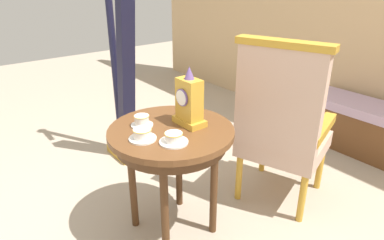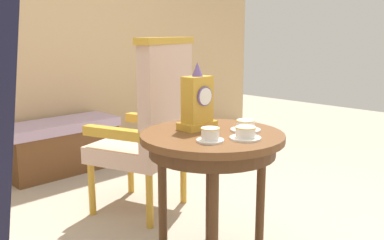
{
  "view_description": "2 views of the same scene",
  "coord_description": "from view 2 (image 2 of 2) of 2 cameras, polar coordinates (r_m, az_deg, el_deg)",
  "views": [
    {
      "loc": [
        1.47,
        -0.93,
        1.5
      ],
      "look_at": [
        0.12,
        0.13,
        0.74
      ],
      "focal_mm": 32.16,
      "sensor_mm": 36.0,
      "label": 1
    },
    {
      "loc": [
        -1.44,
        -1.32,
        1.17
      ],
      "look_at": [
        0.06,
        0.19,
        0.73
      ],
      "focal_mm": 39.89,
      "sensor_mm": 36.0,
      "label": 2
    }
  ],
  "objects": [
    {
      "name": "teacup_left",
      "position": [
        1.9,
        2.44,
        -2.04
      ],
      "size": [
        0.12,
        0.12,
        0.06
      ],
      "color": "white",
      "rests_on": "side_table"
    },
    {
      "name": "wall_back",
      "position": [
        3.86,
        -23.45,
        14.13
      ],
      "size": [
        6.0,
        0.1,
        2.8
      ],
      "primitive_type": "cube",
      "color": "tan",
      "rests_on": "ground"
    },
    {
      "name": "mantel_clock",
      "position": [
        2.13,
        0.73,
        2.36
      ],
      "size": [
        0.19,
        0.11,
        0.34
      ],
      "color": "gold",
      "rests_on": "side_table"
    },
    {
      "name": "teacup_right",
      "position": [
        1.96,
        7.16,
        -1.8
      ],
      "size": [
        0.14,
        0.14,
        0.06
      ],
      "color": "white",
      "rests_on": "side_table"
    },
    {
      "name": "window_bench",
      "position": [
        3.8,
        -17.04,
        -3.33
      ],
      "size": [
        0.96,
        0.4,
        0.44
      ],
      "color": "#B299B7",
      "rests_on": "ground"
    },
    {
      "name": "teacup_center",
      "position": [
        2.12,
        7.17,
        -0.82
      ],
      "size": [
        0.15,
        0.15,
        0.06
      ],
      "color": "white",
      "rests_on": "side_table"
    },
    {
      "name": "side_table",
      "position": [
        2.09,
        2.68,
        -3.92
      ],
      "size": [
        0.7,
        0.7,
        0.69
      ],
      "color": "brown",
      "rests_on": "ground"
    },
    {
      "name": "armchair",
      "position": [
        2.74,
        -5.49,
        -0.56
      ],
      "size": [
        0.68,
        0.68,
        1.14
      ],
      "color": "#CCA893",
      "rests_on": "ground"
    }
  ]
}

